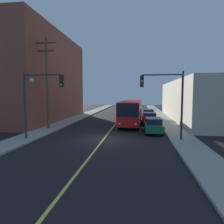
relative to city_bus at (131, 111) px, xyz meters
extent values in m
plane|color=black|center=(-2.20, -9.81, -1.82)|extent=(120.00, 120.00, 0.00)
cube|color=gray|center=(-9.45, 0.19, -1.74)|extent=(2.50, 90.00, 0.15)
cube|color=gray|center=(5.05, 0.19, -1.74)|extent=(2.50, 90.00, 0.15)
cube|color=#D8CC4C|center=(-2.20, 5.19, -1.81)|extent=(0.16, 60.00, 0.01)
cube|color=brown|center=(-15.70, 2.72, 4.94)|extent=(10.00, 21.51, 13.52)
cube|color=black|center=(-10.74, 2.72, -0.22)|extent=(0.06, 15.06, 1.30)
cube|color=black|center=(-10.74, 2.72, 2.98)|extent=(0.06, 15.06, 1.30)
cube|color=black|center=(-10.74, 2.72, 6.18)|extent=(0.06, 15.06, 1.30)
cube|color=black|center=(-10.74, 2.72, 9.38)|extent=(0.06, 15.06, 1.30)
cube|color=beige|center=(12.30, 5.70, 1.30)|extent=(12.00, 25.60, 6.23)
cube|color=black|center=(6.34, 5.70, -0.22)|extent=(0.06, 17.92, 1.30)
cube|color=maroon|center=(0.00, 0.01, 0.01)|extent=(2.98, 12.08, 2.75)
cube|color=black|center=(-0.21, -5.96, 0.53)|extent=(2.35, 0.16, 1.40)
cube|color=black|center=(0.21, 5.99, 0.63)|extent=(2.30, 0.16, 1.10)
cube|color=black|center=(-1.25, 0.06, 0.53)|extent=(0.42, 10.20, 1.10)
cube|color=black|center=(1.25, -0.03, 0.53)|extent=(0.42, 10.20, 1.10)
cube|color=orange|center=(-0.21, -5.95, 1.13)|extent=(1.79, 0.12, 0.30)
sphere|color=#F9D872|center=(-1.11, -5.97, -0.92)|extent=(0.24, 0.24, 0.24)
sphere|color=#F9D872|center=(0.68, -6.03, -0.92)|extent=(0.24, 0.24, 0.24)
cylinder|color=black|center=(-1.27, -4.14, -1.32)|extent=(0.34, 1.01, 1.00)
cylinder|color=black|center=(0.97, -4.22, -1.32)|extent=(0.34, 1.01, 1.00)
cylinder|color=black|center=(-1.00, 3.55, -1.32)|extent=(0.34, 1.01, 1.00)
cylinder|color=black|center=(1.25, 3.47, -1.32)|extent=(0.34, 1.01, 1.00)
cube|color=#196038|center=(2.57, -6.19, -1.15)|extent=(1.87, 4.43, 0.70)
cube|color=black|center=(2.57, -6.19, -0.50)|extent=(1.66, 2.49, 0.60)
cylinder|color=black|center=(1.79, -7.70, -1.50)|extent=(0.23, 0.64, 0.64)
cylinder|color=black|center=(3.39, -7.67, -1.50)|extent=(0.23, 0.64, 0.64)
cylinder|color=black|center=(1.74, -4.70, -1.50)|extent=(0.23, 0.64, 0.64)
cylinder|color=black|center=(3.34, -4.67, -1.50)|extent=(0.23, 0.64, 0.64)
cube|color=maroon|center=(2.49, 0.21, -1.15)|extent=(1.90, 4.44, 0.70)
cube|color=black|center=(2.49, 0.21, -0.50)|extent=(1.68, 2.50, 0.60)
cylinder|color=black|center=(1.72, -1.31, -1.50)|extent=(0.23, 0.64, 0.64)
cylinder|color=black|center=(3.32, -1.27, -1.50)|extent=(0.23, 0.64, 0.64)
cylinder|color=black|center=(1.66, 1.69, -1.50)|extent=(0.23, 0.64, 0.64)
cylinder|color=black|center=(3.26, 1.73, -1.50)|extent=(0.23, 0.64, 0.64)
cube|color=navy|center=(2.61, 5.93, -1.15)|extent=(1.84, 4.42, 0.70)
cube|color=black|center=(2.61, 5.93, -0.50)|extent=(1.64, 2.48, 0.60)
cylinder|color=black|center=(1.82, 4.43, -1.50)|extent=(0.23, 0.64, 0.64)
cylinder|color=black|center=(3.42, 4.44, -1.50)|extent=(0.23, 0.64, 0.64)
cylinder|color=black|center=(1.80, 7.43, -1.50)|extent=(0.23, 0.64, 0.64)
cylinder|color=black|center=(3.40, 7.44, -1.50)|extent=(0.23, 0.64, 0.64)
cylinder|color=brown|center=(-9.51, -5.70, 3.54)|extent=(0.28, 0.28, 10.41)
cube|color=#4C3D2D|center=(-9.51, -5.70, 8.15)|extent=(2.40, 0.16, 0.16)
cube|color=#4C3D2D|center=(-9.51, -5.70, 7.25)|extent=(2.00, 0.16, 0.16)
cylinder|color=#2D2D33|center=(-9.15, -11.11, 1.33)|extent=(0.18, 0.18, 6.00)
cylinder|color=#2D2D33|center=(-7.40, -11.11, 4.03)|extent=(3.50, 0.12, 0.12)
cube|color=black|center=(-5.65, -11.11, 3.48)|extent=(0.32, 0.36, 1.00)
sphere|color=#2D2D2D|center=(-5.65, -11.30, 3.80)|extent=(0.22, 0.22, 0.22)
sphere|color=#2D2D2D|center=(-5.65, -11.30, 3.48)|extent=(0.22, 0.22, 0.22)
sphere|color=green|center=(-5.65, -11.30, 3.16)|extent=(0.22, 0.22, 0.22)
cylinder|color=#2D2D33|center=(4.75, -9.76, 1.33)|extent=(0.18, 0.18, 6.00)
cylinder|color=#2D2D33|center=(3.00, -9.76, 4.03)|extent=(3.50, 0.12, 0.12)
cube|color=black|center=(1.25, -9.76, 3.48)|extent=(0.32, 0.36, 1.00)
sphere|color=#2D2D2D|center=(1.25, -9.95, 3.80)|extent=(0.22, 0.22, 0.22)
sphere|color=#F2A519|center=(1.25, -9.95, 3.48)|extent=(0.22, 0.22, 0.22)
sphere|color=#2D2D2D|center=(1.25, -9.95, 3.16)|extent=(0.22, 0.22, 0.22)
cylinder|color=#38383D|center=(-9.25, -10.88, 1.08)|extent=(0.16, 0.16, 5.50)
cylinder|color=#38383D|center=(-8.90, -10.88, 3.73)|extent=(0.70, 0.10, 0.10)
sphere|color=#EAE5C6|center=(-8.55, -10.88, 3.58)|extent=(0.40, 0.40, 0.40)
camera|label=1|loc=(0.98, -28.00, 2.36)|focal=32.36mm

